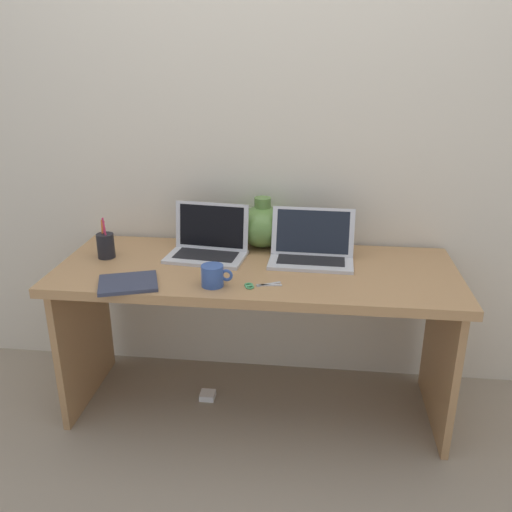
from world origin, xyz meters
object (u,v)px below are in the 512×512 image
at_px(notebook_stack, 128,283).
at_px(coffee_mug, 213,276).
at_px(green_vase, 263,226).
at_px(laptop_left, 209,242).
at_px(power_brick, 208,395).
at_px(pen_cup, 106,245).
at_px(scissors, 256,285).
at_px(laptop_right, 312,247).

distance_m(notebook_stack, coffee_mug, 0.34).
xyz_separation_m(green_vase, coffee_mug, (-0.14, -0.48, -0.06)).
relative_size(laptop_left, coffee_mug, 2.91).
bearing_deg(power_brick, coffee_mug, -68.41).
height_order(pen_cup, scissors, pen_cup).
xyz_separation_m(coffee_mug, power_brick, (-0.09, 0.23, -0.73)).
height_order(laptop_left, laptop_right, laptop_left).
height_order(notebook_stack, scissors, notebook_stack).
relative_size(scissors, power_brick, 2.10).
bearing_deg(pen_cup, power_brick, -1.82).
bearing_deg(laptop_right, pen_cup, -175.36).
bearing_deg(scissors, power_brick, 139.74).
height_order(laptop_left, power_brick, laptop_left).
height_order(green_vase, scissors, green_vase).
xyz_separation_m(coffee_mug, pen_cup, (-0.53, 0.25, 0.01)).
bearing_deg(pen_cup, scissors, -18.63).
bearing_deg(green_vase, coffee_mug, -106.83).
height_order(laptop_left, pen_cup, laptop_left).
relative_size(laptop_right, coffee_mug, 2.95).
bearing_deg(notebook_stack, laptop_left, 55.10).
distance_m(pen_cup, power_brick, 0.86).
xyz_separation_m(notebook_stack, pen_cup, (-0.19, 0.28, 0.05)).
height_order(green_vase, notebook_stack, green_vase).
bearing_deg(green_vase, laptop_right, -33.52).
bearing_deg(laptop_right, power_brick, -169.45).
bearing_deg(scissors, coffee_mug, -175.21).
xyz_separation_m(laptop_left, power_brick, (-0.01, -0.09, -0.75)).
bearing_deg(laptop_left, laptop_right, -0.94).
relative_size(green_vase, coffee_mug, 1.88).
bearing_deg(pen_cup, coffee_mug, -25.21).
xyz_separation_m(laptop_left, scissors, (0.25, -0.32, -0.06)).
height_order(pen_cup, power_brick, pen_cup).
bearing_deg(pen_cup, notebook_stack, -55.10).
height_order(scissors, power_brick, scissors).
bearing_deg(pen_cup, laptop_left, 10.29).
bearing_deg(pen_cup, laptop_right, 4.64).
distance_m(laptop_right, scissors, 0.38).
bearing_deg(green_vase, laptop_left, -147.11).
bearing_deg(laptop_left, green_vase, 32.89).
bearing_deg(notebook_stack, coffee_mug, 5.22).
distance_m(laptop_left, laptop_right, 0.46).
relative_size(laptop_left, pen_cup, 1.92).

